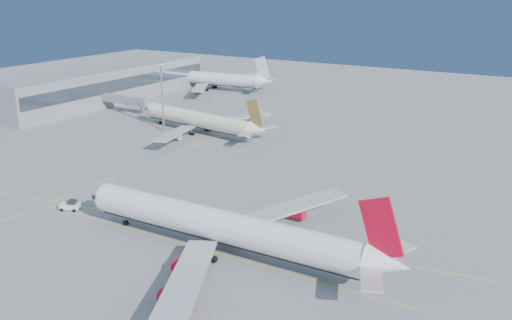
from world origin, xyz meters
The scene contains 9 objects.
ground centered at (0.00, 0.00, 0.00)m, with size 500.00×500.00×0.00m, color slate.
terminal centered at (-114.93, 85.00, 7.51)m, with size 18.40×110.00×15.00m.
jet_bridge centered at (-93.11, 72.00, 5.17)m, with size 23.60×3.60×6.90m.
taxiway_lines centered at (-14.71, 6.34, 0.01)m, with size 118.86×140.00×0.02m.
airliner_virgin centered at (11.45, -12.93, 5.38)m, with size 72.10×64.98×17.84m.
airliner_etihad centered at (-48.04, 60.05, 4.77)m, with size 59.87×54.73×15.66m.
airliner_third centered at (-94.59, 132.67, 5.43)m, with size 66.88×61.38×17.93m.
pushback_tug centered at (-31.81, -13.02, 1.13)m, with size 4.84×3.91×2.44m.
light_mast centered at (-61.49, 56.38, 14.36)m, with size 2.10×2.10×24.33m.
Camera 1 is at (68.12, -96.39, 50.25)m, focal length 40.00 mm.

